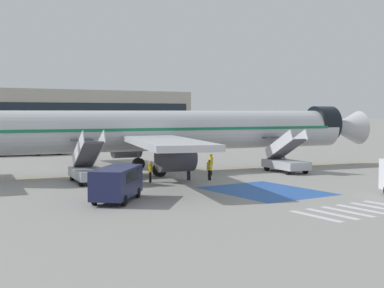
{
  "coord_description": "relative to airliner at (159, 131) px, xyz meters",
  "views": [
    {
      "loc": [
        -23.03,
        -42.09,
        5.43
      ],
      "look_at": [
        1.72,
        -3.49,
        2.64
      ],
      "focal_mm": 50.0,
      "sensor_mm": 36.0,
      "label": 1
    }
  ],
  "objects": [
    {
      "name": "fuel_tanker",
      "position": [
        -4.38,
        25.03,
        -1.85
      ],
      "size": [
        10.26,
        3.96,
        3.63
      ],
      "rotation": [
        0.0,
        0.0,
        1.41
      ],
      "color": "#38383D",
      "rests_on": "ground_plane"
    },
    {
      "name": "ground_crew_1",
      "position": [
        -3.91,
        -5.55,
        -2.73
      ],
      "size": [
        0.47,
        0.46,
        1.69
      ],
      "rotation": [
        0.0,
        0.0,
        3.87
      ],
      "color": "black",
      "rests_on": "ground_plane"
    },
    {
      "name": "boarding_stairs_forward",
      "position": [
        9.58,
        -5.96,
        -2.72
      ],
      "size": [
        2.95,
        5.47,
        3.91
      ],
      "rotation": [
        0.0,
        0.0,
        -0.16
      ],
      "color": "#ADB2BA",
      "rests_on": "ground_plane"
    },
    {
      "name": "airliner",
      "position": [
        0.0,
        0.0,
        0.0
      ],
      "size": [
        44.75,
        31.53,
        10.6
      ],
      "rotation": [
        0.0,
        0.0,
        -1.73
      ],
      "color": "silver",
      "rests_on": "ground_plane"
    },
    {
      "name": "ground_plane",
      "position": [
        -0.14,
        0.57,
        -3.7
      ],
      "size": [
        600.0,
        600.0,
        0.0
      ],
      "primitive_type": "plane",
      "color": "gray"
    },
    {
      "name": "service_van_0",
      "position": [
        -9.69,
        -12.09,
        -2.46
      ],
      "size": [
        4.7,
        4.96,
        2.05
      ],
      "rotation": [
        0.0,
        0.0,
        5.56
      ],
      "color": "#1E234C",
      "rests_on": "ground_plane"
    },
    {
      "name": "apron_stand_patch_blue",
      "position": [
        0.64,
        -13.69,
        -3.69
      ],
      "size": [
        6.35,
        8.05,
        0.01
      ],
      "primitive_type": "cube",
      "color": "#2856A8",
      "rests_on": "ground_plane"
    },
    {
      "name": "ground_crew_2",
      "position": [
        2.58,
        -4.35,
        -2.62
      ],
      "size": [
        0.33,
        0.47,
        1.85
      ],
      "rotation": [
        0.0,
        0.0,
        1.32
      ],
      "color": "black",
      "rests_on": "ground_plane"
    },
    {
      "name": "ground_crew_0",
      "position": [
        0.67,
        -6.92,
        -2.76
      ],
      "size": [
        0.29,
        0.46,
        1.64
      ],
      "rotation": [
        0.0,
        0.0,
        4.86
      ],
      "color": "black",
      "rests_on": "ground_plane"
    },
    {
      "name": "ground_crew_3",
      "position": [
        -0.71,
        -6.0,
        -2.71
      ],
      "size": [
        0.43,
        0.23,
        1.72
      ],
      "rotation": [
        0.0,
        0.0,
        3.14
      ],
      "color": "#191E38",
      "rests_on": "ground_plane"
    },
    {
      "name": "terminal_building",
      "position": [
        9.75,
        70.9,
        1.31
      ],
      "size": [
        70.13,
        12.1,
        10.01
      ],
      "color": "#B2AD9E",
      "rests_on": "ground_plane"
    },
    {
      "name": "apron_walkway_bar_3",
      "position": [
        0.64,
        -21.91,
        -3.69
      ],
      "size": [
        0.44,
        3.6,
        0.01
      ],
      "primitive_type": "cube",
      "color": "silver",
      "rests_on": "ground_plane"
    },
    {
      "name": "apron_walkway_bar_4",
      "position": [
        1.84,
        -21.91,
        -3.69
      ],
      "size": [
        0.44,
        3.6,
        0.01
      ],
      "primitive_type": "cube",
      "color": "silver",
      "rests_on": "ground_plane"
    },
    {
      "name": "apron_walkway_bar_1",
      "position": [
        -1.76,
        -21.91,
        -3.69
      ],
      "size": [
        0.44,
        3.6,
        0.01
      ],
      "primitive_type": "cube",
      "color": "silver",
      "rests_on": "ground_plane"
    },
    {
      "name": "apron_walkway_bar_2",
      "position": [
        -0.56,
        -21.91,
        -3.69
      ],
      "size": [
        0.44,
        3.6,
        0.01
      ],
      "primitive_type": "cube",
      "color": "silver",
      "rests_on": "ground_plane"
    },
    {
      "name": "boarding_stairs_aft",
      "position": [
        -7.94,
        -3.09,
        -2.7
      ],
      "size": [
        2.95,
        5.47,
        4.08
      ],
      "rotation": [
        0.0,
        0.0,
        -0.16
      ],
      "color": "#ADB2BA",
      "rests_on": "ground_plane"
    },
    {
      "name": "apron_leadline_yellow",
      "position": [
        0.64,
        -0.1,
        -3.69
      ],
      "size": [
        78.49,
        13.05,
        0.01
      ],
      "primitive_type": "cube",
      "rotation": [
        0.0,
        0.0,
        -1.73
      ],
      "color": "gold",
      "rests_on": "ground_plane"
    },
    {
      "name": "apron_walkway_bar_0",
      "position": [
        -2.96,
        -21.91,
        -3.69
      ],
      "size": [
        0.44,
        3.6,
        0.01
      ],
      "primitive_type": "cube",
      "color": "silver",
      "rests_on": "ground_plane"
    }
  ]
}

